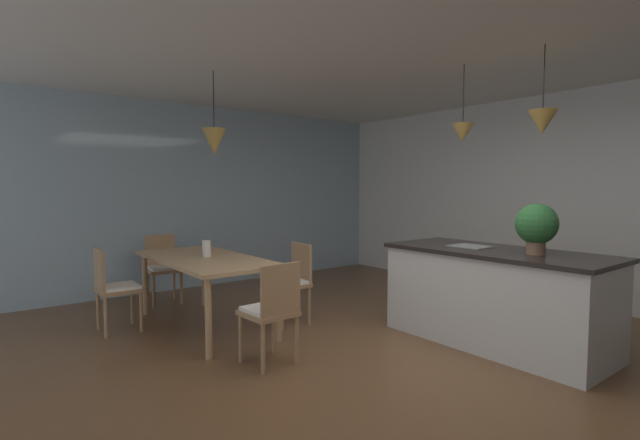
{
  "coord_description": "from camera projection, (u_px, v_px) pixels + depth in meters",
  "views": [
    {
      "loc": [
        2.48,
        -2.82,
        1.48
      ],
      "look_at": [
        -1.1,
        -0.04,
        1.16
      ],
      "focal_mm": 25.73,
      "sensor_mm": 36.0,
      "label": 1
    }
  ],
  "objects": [
    {
      "name": "chair_window_end",
      "position": [
        163.0,
        266.0,
        5.91
      ],
      "size": [
        0.44,
        0.44,
        0.87
      ],
      "color": "#A87F56",
      "rests_on": "ground_plane"
    },
    {
      "name": "dining_table",
      "position": [
        205.0,
        264.0,
        4.85
      ],
      "size": [
        1.91,
        0.88,
        0.75
      ],
      "color": "tan",
      "rests_on": "ground_plane"
    },
    {
      "name": "pendant_over_island_main",
      "position": [
        463.0,
        132.0,
        4.55
      ],
      "size": [
        0.21,
        0.21,
        0.76
      ],
      "color": "black"
    },
    {
      "name": "chair_near_left",
      "position": [
        114.0,
        286.0,
        4.7
      ],
      "size": [
        0.4,
        0.4,
        0.87
      ],
      "color": "#A87F56",
      "rests_on": "ground_plane"
    },
    {
      "name": "potted_plant_on_island",
      "position": [
        537.0,
        225.0,
        4.0
      ],
      "size": [
        0.36,
        0.36,
        0.45
      ],
      "color": "#8C664C",
      "rests_on": "kitchen_island"
    },
    {
      "name": "wall_back_kitchen",
      "position": [
        584.0,
        199.0,
        5.68
      ],
      "size": [
        10.0,
        0.12,
        2.7
      ],
      "primitive_type": "cube",
      "color": "white",
      "rests_on": "ground_plane"
    },
    {
      "name": "ceiling_slab",
      "position": [
        410.0,
        25.0,
        3.59
      ],
      "size": [
        10.0,
        8.4,
        0.12
      ],
      "primitive_type": "cube",
      "color": "white"
    },
    {
      "name": "vase_on_dining_table",
      "position": [
        207.0,
        248.0,
        4.86
      ],
      "size": [
        0.09,
        0.09,
        0.18
      ],
      "color": "silver",
      "rests_on": "dining_table"
    },
    {
      "name": "window_wall_left_glazing",
      "position": [
        201.0,
        197.0,
        6.88
      ],
      "size": [
        0.06,
        8.4,
        2.7
      ],
      "primitive_type": "cube",
      "color": "#9EB7C6",
      "rests_on": "ground_plane"
    },
    {
      "name": "ground_plane",
      "position": [
        405.0,
        370.0,
        3.78
      ],
      "size": [
        10.0,
        8.4,
        0.04
      ],
      "primitive_type": "cube",
      "color": "brown"
    },
    {
      "name": "chair_kitchen_end",
      "position": [
        272.0,
        309.0,
        3.82
      ],
      "size": [
        0.42,
        0.42,
        0.87
      ],
      "color": "#A87F56",
      "rests_on": "ground_plane"
    },
    {
      "name": "pendant_over_table",
      "position": [
        214.0,
        142.0,
        4.81
      ],
      "size": [
        0.24,
        0.24,
        0.88
      ],
      "color": "black"
    },
    {
      "name": "pendant_over_island_aux",
      "position": [
        543.0,
        122.0,
        3.92
      ],
      "size": [
        0.24,
        0.24,
        0.76
      ],
      "color": "black"
    },
    {
      "name": "kitchen_island",
      "position": [
        495.0,
        296.0,
        4.35
      ],
      "size": [
        2.05,
        0.91,
        0.91
      ],
      "color": "silver",
      "rests_on": "ground_plane"
    },
    {
      "name": "chair_far_right",
      "position": [
        291.0,
        280.0,
        5.02
      ],
      "size": [
        0.42,
        0.42,
        0.87
      ],
      "color": "#A87F56",
      "rests_on": "ground_plane"
    }
  ]
}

